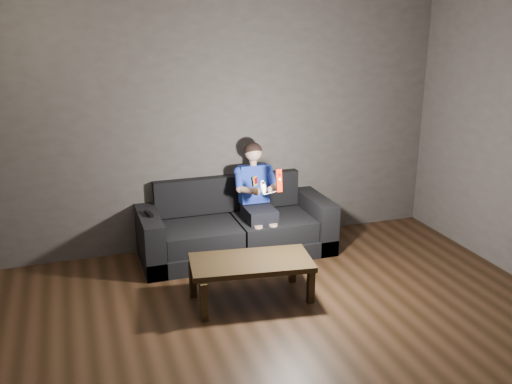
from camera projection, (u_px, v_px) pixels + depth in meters
name	position (u px, v px, depth m)	size (l,w,h in m)	color
floor	(306.00, 374.00, 3.98)	(5.00, 5.00, 0.00)	black
back_wall	(213.00, 120.00, 5.83)	(5.00, 0.04, 2.70)	#393231
sofa	(235.00, 230.00, 5.92)	(1.96, 0.85, 0.76)	black
child	(257.00, 191.00, 5.82)	(0.44, 0.54, 1.08)	black
wii_remote_red	(279.00, 180.00, 5.40)	(0.06, 0.08, 0.22)	red
nunchuk_white	(263.00, 187.00, 5.38)	(0.08, 0.10, 0.15)	white
wii_remote_black	(149.00, 214.00, 5.50)	(0.07, 0.17, 0.03)	black
coffee_table	(251.00, 265.00, 4.91)	(1.10, 0.65, 0.38)	black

